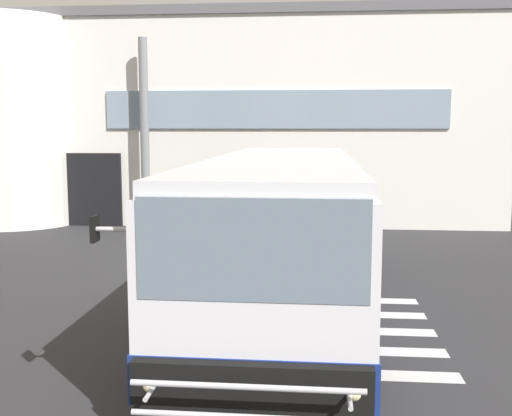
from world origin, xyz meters
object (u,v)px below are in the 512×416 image
passenger_near_column (166,201)px  safety_bollard_yellow (292,226)px  entry_support_column (145,135)px  bus_main_foreground (282,231)px  passenger_by_doorway (196,203)px

passenger_near_column → safety_bollard_yellow: bearing=-18.1°
entry_support_column → bus_main_foreground: size_ratio=0.54×
entry_support_column → passenger_by_doorway: size_ratio=3.58×
entry_support_column → passenger_by_doorway: (1.73, -0.66, -2.07)m
bus_main_foreground → passenger_near_column: bearing=117.8°
entry_support_column → safety_bollard_yellow: bearing=-20.9°
passenger_near_column → passenger_by_doorway: size_ratio=1.00×
bus_main_foreground → entry_support_column: bearing=120.6°
entry_support_column → passenger_near_column: entry_support_column is taller
passenger_near_column → passenger_by_doorway: (0.95, -0.15, -0.03)m
entry_support_column → passenger_by_doorway: 2.78m
passenger_by_doorway → safety_bollard_yellow: 3.23m
safety_bollard_yellow → passenger_near_column: bearing=161.9°
bus_main_foreground → passenger_near_column: (-3.97, 7.51, -0.37)m
passenger_near_column → passenger_by_doorway: same height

